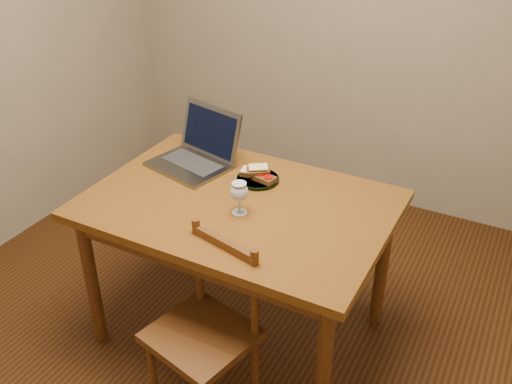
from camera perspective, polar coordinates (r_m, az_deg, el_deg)
The scene contains 9 objects.
floor at distance 2.89m, azimuth -2.46°, elevation -14.17°, with size 3.20×3.20×0.02m, color black.
table at distance 2.51m, azimuth -1.74°, elevation -2.60°, with size 1.30×0.90×0.74m.
chair at distance 2.31m, azimuth -5.13°, elevation -12.96°, with size 0.45×0.44×0.41m.
plate at distance 2.61m, azimuth 0.17°, elevation 1.28°, with size 0.20×0.20×0.02m, color black.
sandwich_cheese at distance 2.62m, azimuth -0.37°, elevation 2.01°, with size 0.11×0.06×0.03m, color #381E0C, non-canonical shape.
sandwich_tomato at distance 2.58m, azimuth 0.81°, elevation 1.48°, with size 0.10×0.06×0.03m, color #381E0C, non-canonical shape.
sandwich_top at distance 2.59m, azimuth 0.22°, elevation 2.22°, with size 0.10×0.06×0.03m, color #381E0C, non-canonical shape.
milk_glass at distance 2.34m, azimuth -1.68°, elevation -0.62°, with size 0.08×0.08×0.15m, color white, non-canonical shape.
laptop at distance 2.76m, azimuth -5.80°, elevation 4.25°, with size 0.43×0.40×0.26m.
Camera 1 is at (1.07, -1.76, 2.03)m, focal length 40.00 mm.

